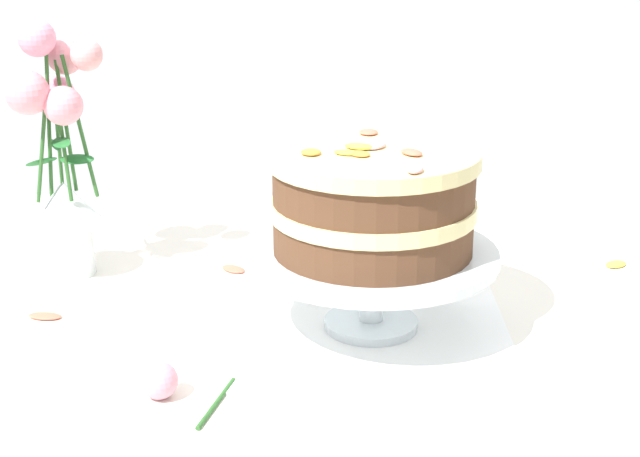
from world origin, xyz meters
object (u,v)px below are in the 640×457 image
object	(u,v)px
dining_table	(286,400)
cake_stand	(372,264)
flower_vase	(60,160)
layer_cake	(373,200)
fallen_rose	(161,381)

from	to	relation	value
dining_table	cake_stand	xyz separation A→B (m)	(0.10, 0.01, 0.18)
cake_stand	flower_vase	distance (m)	0.44
layer_cake	fallen_rose	distance (m)	0.31
cake_stand	dining_table	bearing A→B (deg)	-176.58
cake_stand	flower_vase	size ratio (longest dim) A/B	0.85
dining_table	fallen_rose	distance (m)	0.23
layer_cake	flower_vase	size ratio (longest dim) A/B	0.70
layer_cake	dining_table	bearing A→B (deg)	-176.61
dining_table	fallen_rose	bearing A→B (deg)	-125.20
flower_vase	cake_stand	bearing A→B (deg)	-22.78
layer_cake	flower_vase	bearing A→B (deg)	157.21
fallen_rose	cake_stand	bearing A→B (deg)	38.13
dining_table	flower_vase	size ratio (longest dim) A/B	4.13
layer_cake	fallen_rose	xyz separation A→B (m)	(-0.22, -0.17, -0.14)
dining_table	fallen_rose	size ratio (longest dim) A/B	13.89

